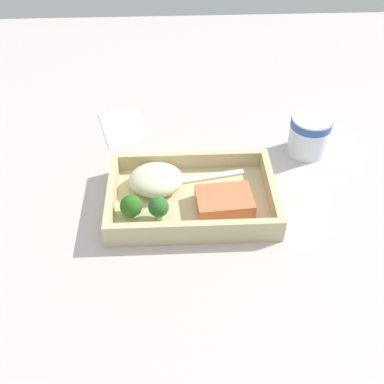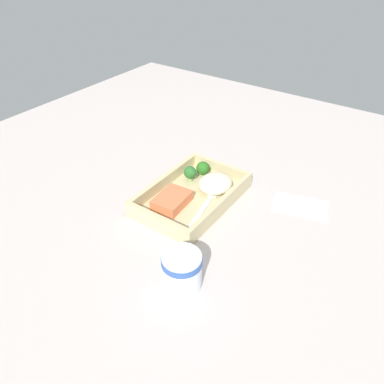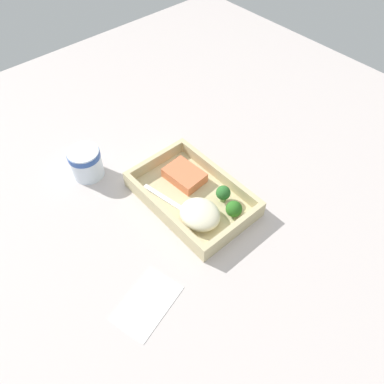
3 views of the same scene
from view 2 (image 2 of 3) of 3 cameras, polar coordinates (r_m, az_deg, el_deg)
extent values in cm
cube|color=beige|center=(92.86, 0.00, -1.85)|extent=(160.00, 160.00, 2.00)
cube|color=#C8B888|center=(91.89, 0.00, -1.06)|extent=(27.67, 18.07, 1.20)
cube|color=#C8B888|center=(87.05, 4.56, -1.86)|extent=(27.67, 1.20, 3.03)
cube|color=#C8B888|center=(94.82, -4.19, 1.72)|extent=(27.67, 1.20, 3.03)
cube|color=#C8B888|center=(82.44, -5.28, -4.43)|extent=(1.20, 15.67, 3.03)
cube|color=#C8B888|center=(99.90, 4.35, 3.67)|extent=(1.20, 15.67, 3.03)
cube|color=#E17247|center=(88.53, -3.08, -1.27)|extent=(9.48, 7.17, 2.49)
ellipsoid|color=beige|center=(93.21, 3.61, 1.32)|extent=(9.19, 8.20, 3.69)
cylinder|color=#7AA14F|center=(99.44, 1.66, 2.91)|extent=(1.37, 1.37, 1.02)
sphere|color=#29671E|center=(98.63, 1.67, 3.64)|extent=(3.59, 3.59, 3.59)
cylinder|color=#85AD65|center=(96.69, -0.28, 2.12)|extent=(1.24, 1.24, 1.75)
sphere|color=#296628|center=(95.71, -0.29, 3.01)|extent=(3.27, 3.27, 3.27)
cube|color=white|center=(86.92, 1.50, -2.89)|extent=(12.39, 3.39, 0.44)
cube|color=white|center=(92.77, 3.40, -0.09)|extent=(3.75, 2.79, 0.44)
cylinder|color=white|center=(70.39, -1.53, -11.91)|extent=(7.33, 7.33, 7.54)
cylinder|color=#3356A8|center=(68.41, -1.57, -10.40)|extent=(7.55, 7.55, 1.36)
cube|color=white|center=(94.15, 16.16, -2.06)|extent=(11.17, 14.44, 0.24)
camera|label=1|loc=(1.14, -26.12, 31.82)|focal=42.00mm
camera|label=3|loc=(1.01, 39.58, 35.89)|focal=35.00mm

